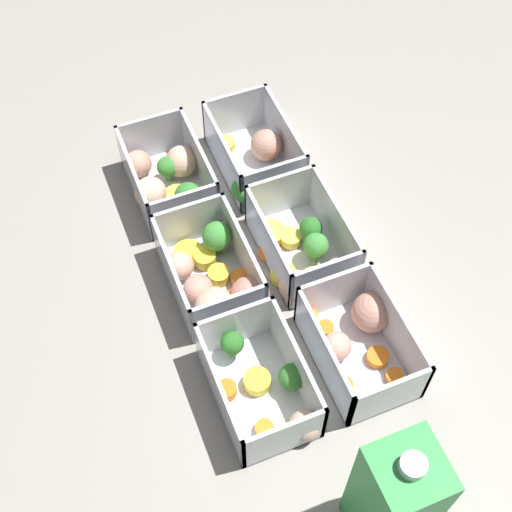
{
  "coord_description": "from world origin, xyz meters",
  "views": [
    {
      "loc": [
        -0.48,
        0.19,
        0.79
      ],
      "look_at": [
        0.0,
        0.0,
        0.03
      ],
      "focal_mm": 50.0,
      "sensor_mm": 36.0,
      "label": 1
    }
  ],
  "objects_px": {
    "container_far_right": "(168,183)",
    "juice_carton": "(397,498)",
    "container_near_right": "(259,157)",
    "container_far_center": "(215,278)",
    "container_near_center": "(304,251)",
    "container_near_left": "(359,336)",
    "container_far_left": "(264,386)"
  },
  "relations": [
    {
      "from": "container_near_left",
      "to": "container_far_center",
      "type": "bearing_deg",
      "value": 42.82
    },
    {
      "from": "container_far_left",
      "to": "container_far_right",
      "type": "distance_m",
      "value": 0.33
    },
    {
      "from": "container_far_left",
      "to": "juice_carton",
      "type": "bearing_deg",
      "value": -161.21
    },
    {
      "from": "container_near_left",
      "to": "container_far_center",
      "type": "height_order",
      "value": "same"
    },
    {
      "from": "container_near_right",
      "to": "juice_carton",
      "type": "height_order",
      "value": "juice_carton"
    },
    {
      "from": "container_near_left",
      "to": "juice_carton",
      "type": "bearing_deg",
      "value": 160.91
    },
    {
      "from": "container_near_right",
      "to": "container_far_right",
      "type": "relative_size",
      "value": 0.96
    },
    {
      "from": "container_far_right",
      "to": "container_near_left",
      "type": "bearing_deg",
      "value": -156.11
    },
    {
      "from": "container_near_center",
      "to": "container_far_center",
      "type": "bearing_deg",
      "value": 88.25
    },
    {
      "from": "container_near_right",
      "to": "container_far_center",
      "type": "relative_size",
      "value": 1.0
    },
    {
      "from": "container_near_left",
      "to": "container_near_right",
      "type": "xyz_separation_m",
      "value": [
        0.31,
        0.0,
        0.0
      ]
    },
    {
      "from": "container_near_center",
      "to": "container_near_right",
      "type": "xyz_separation_m",
      "value": [
        0.17,
        -0.01,
        0.0
      ]
    },
    {
      "from": "container_near_center",
      "to": "container_far_right",
      "type": "relative_size",
      "value": 0.97
    },
    {
      "from": "container_near_center",
      "to": "container_far_left",
      "type": "distance_m",
      "value": 0.2
    },
    {
      "from": "container_far_right",
      "to": "juice_carton",
      "type": "distance_m",
      "value": 0.53
    },
    {
      "from": "container_near_right",
      "to": "juice_carton",
      "type": "distance_m",
      "value": 0.52
    },
    {
      "from": "container_near_center",
      "to": "container_far_center",
      "type": "relative_size",
      "value": 1.01
    },
    {
      "from": "container_far_left",
      "to": "container_far_center",
      "type": "xyz_separation_m",
      "value": [
        0.16,
        0.0,
        -0.0
      ]
    },
    {
      "from": "container_near_center",
      "to": "container_far_right",
      "type": "bearing_deg",
      "value": 36.35
    },
    {
      "from": "container_far_center",
      "to": "container_far_right",
      "type": "distance_m",
      "value": 0.17
    },
    {
      "from": "container_near_center",
      "to": "container_far_right",
      "type": "distance_m",
      "value": 0.22
    },
    {
      "from": "container_near_right",
      "to": "juice_carton",
      "type": "xyz_separation_m",
      "value": [
        -0.51,
        0.07,
        0.07
      ]
    },
    {
      "from": "container_near_center",
      "to": "container_far_left",
      "type": "relative_size",
      "value": 0.99
    },
    {
      "from": "container_far_right",
      "to": "juice_carton",
      "type": "bearing_deg",
      "value": -172.13
    },
    {
      "from": "container_near_left",
      "to": "juice_carton",
      "type": "relative_size",
      "value": 0.8
    },
    {
      "from": "container_near_left",
      "to": "container_far_center",
      "type": "xyz_separation_m",
      "value": [
        0.14,
        0.13,
        -0.0
      ]
    },
    {
      "from": "container_near_left",
      "to": "container_near_right",
      "type": "height_order",
      "value": "same"
    },
    {
      "from": "container_far_left",
      "to": "container_near_right",
      "type": "bearing_deg",
      "value": -21.11
    },
    {
      "from": "container_near_left",
      "to": "juice_carton",
      "type": "distance_m",
      "value": 0.22
    },
    {
      "from": "juice_carton",
      "to": "container_far_right",
      "type": "bearing_deg",
      "value": 7.87
    },
    {
      "from": "container_far_right",
      "to": "juice_carton",
      "type": "xyz_separation_m",
      "value": [
        -0.52,
        -0.07,
        0.07
      ]
    },
    {
      "from": "container_near_left",
      "to": "juice_carton",
      "type": "height_order",
      "value": "juice_carton"
    }
  ]
}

